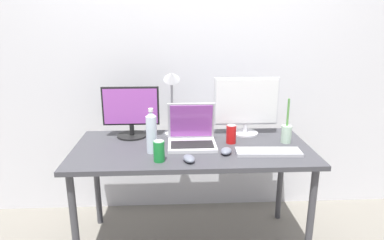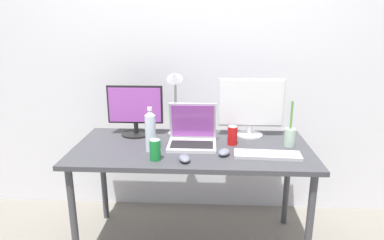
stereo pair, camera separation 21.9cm
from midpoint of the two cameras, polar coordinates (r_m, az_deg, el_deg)
name	(u,v)px [view 1 (the left image)]	position (r m, az deg, el deg)	size (l,w,h in m)	color
wall_back	(188,52)	(2.70, -3.03, 11.23)	(7.00, 0.08, 2.60)	silver
work_desk	(192,156)	(2.27, -2.78, -6.03)	(1.54, 0.73, 0.74)	#424247
monitor_left	(131,112)	(2.44, -12.69, 1.35)	(0.39, 0.21, 0.36)	black
monitor_center	(246,105)	(2.45, 6.52, 2.50)	(0.46, 0.19, 0.41)	silver
laptop_silver	(191,136)	(2.26, -2.93, -2.67)	(0.31, 0.26, 0.27)	silver
keyboard_main	(268,152)	(2.15, 9.77, -5.33)	(0.40, 0.13, 0.02)	#B2B2B7
mouse_by_keyboard	(189,159)	(2.01, -3.66, -6.50)	(0.06, 0.11, 0.04)	slate
mouse_by_laptop	(226,151)	(2.11, 2.77, -5.25)	(0.07, 0.10, 0.04)	slate
water_bottle	(151,132)	(2.13, -9.71, -2.08)	(0.07, 0.07, 0.28)	silver
soda_can_near_keyboard	(231,134)	(2.29, 3.84, -2.40)	(0.07, 0.07, 0.13)	red
soda_can_by_laptop	(159,151)	(2.01, -8.65, -5.21)	(0.07, 0.07, 0.13)	#197F33
bamboo_vase	(286,133)	(2.35, 12.92, -2.15)	(0.07, 0.07, 0.30)	#B2D1B7
desk_lamp	(172,90)	(2.35, -6.07, 4.93)	(0.11, 0.18, 0.49)	#B7B7BC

